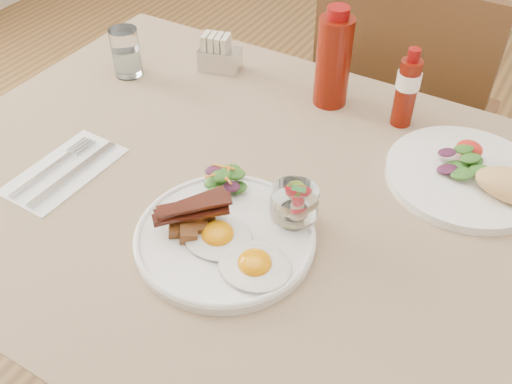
{
  "coord_description": "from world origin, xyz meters",
  "views": [
    {
      "loc": [
        0.31,
        -0.62,
        1.4
      ],
      "look_at": [
        -0.02,
        -0.07,
        0.82
      ],
      "focal_mm": 40.0,
      "sensor_mm": 36.0,
      "label": 1
    }
  ],
  "objects_px": {
    "main_plate": "(225,238)",
    "hot_sauce_bottle": "(407,89)",
    "table": "(284,238)",
    "fruit_cup": "(294,203)",
    "ketchup_bottle": "(333,60)",
    "water_glass": "(127,55)",
    "second_plate": "(477,177)",
    "chair_far": "(400,117)",
    "sugar_caddy": "(219,55)"
  },
  "relations": [
    {
      "from": "second_plate",
      "to": "water_glass",
      "type": "distance_m",
      "value": 0.75
    },
    {
      "from": "main_plate",
      "to": "ketchup_bottle",
      "type": "xyz_separation_m",
      "value": [
        -0.03,
        0.44,
        0.09
      ]
    },
    {
      "from": "main_plate",
      "to": "hot_sauce_bottle",
      "type": "height_order",
      "value": "hot_sauce_bottle"
    },
    {
      "from": "chair_far",
      "to": "second_plate",
      "type": "height_order",
      "value": "chair_far"
    },
    {
      "from": "fruit_cup",
      "to": "second_plate",
      "type": "height_order",
      "value": "fruit_cup"
    },
    {
      "from": "table",
      "to": "hot_sauce_bottle",
      "type": "relative_size",
      "value": 8.35
    },
    {
      "from": "second_plate",
      "to": "hot_sauce_bottle",
      "type": "xyz_separation_m",
      "value": [
        -0.18,
        0.11,
        0.06
      ]
    },
    {
      "from": "sugar_caddy",
      "to": "second_plate",
      "type": "bearing_deg",
      "value": -25.23
    },
    {
      "from": "table",
      "to": "second_plate",
      "type": "distance_m",
      "value": 0.35
    },
    {
      "from": "fruit_cup",
      "to": "table",
      "type": "bearing_deg",
      "value": 129.02
    },
    {
      "from": "ketchup_bottle",
      "to": "sugar_caddy",
      "type": "height_order",
      "value": "ketchup_bottle"
    },
    {
      "from": "main_plate",
      "to": "sugar_caddy",
      "type": "xyz_separation_m",
      "value": [
        -0.29,
        0.43,
        0.03
      ]
    },
    {
      "from": "hot_sauce_bottle",
      "to": "water_glass",
      "type": "xyz_separation_m",
      "value": [
        -0.58,
        -0.13,
        -0.03
      ]
    },
    {
      "from": "main_plate",
      "to": "ketchup_bottle",
      "type": "bearing_deg",
      "value": 93.64
    },
    {
      "from": "main_plate",
      "to": "chair_far",
      "type": "bearing_deg",
      "value": 87.28
    },
    {
      "from": "table",
      "to": "chair_far",
      "type": "bearing_deg",
      "value": 90.0
    },
    {
      "from": "hot_sauce_bottle",
      "to": "ketchup_bottle",
      "type": "bearing_deg",
      "value": -179.04
    },
    {
      "from": "second_plate",
      "to": "hot_sauce_bottle",
      "type": "relative_size",
      "value": 1.81
    },
    {
      "from": "water_glass",
      "to": "main_plate",
      "type": "bearing_deg",
      "value": -34.74
    },
    {
      "from": "table",
      "to": "water_glass",
      "type": "relative_size",
      "value": 12.73
    },
    {
      "from": "main_plate",
      "to": "table",
      "type": "bearing_deg",
      "value": 73.5
    },
    {
      "from": "chair_far",
      "to": "water_glass",
      "type": "distance_m",
      "value": 0.74
    },
    {
      "from": "ketchup_bottle",
      "to": "second_plate",
      "type": "bearing_deg",
      "value": -18.44
    },
    {
      "from": "chair_far",
      "to": "fruit_cup",
      "type": "height_order",
      "value": "chair_far"
    },
    {
      "from": "table",
      "to": "water_glass",
      "type": "xyz_separation_m",
      "value": [
        -0.49,
        0.19,
        0.13
      ]
    },
    {
      "from": "table",
      "to": "fruit_cup",
      "type": "xyz_separation_m",
      "value": [
        0.04,
        -0.05,
        0.15
      ]
    },
    {
      "from": "table",
      "to": "second_plate",
      "type": "height_order",
      "value": "second_plate"
    },
    {
      "from": "table",
      "to": "water_glass",
      "type": "height_order",
      "value": "water_glass"
    },
    {
      "from": "main_plate",
      "to": "sugar_caddy",
      "type": "distance_m",
      "value": 0.52
    },
    {
      "from": "fruit_cup",
      "to": "ketchup_bottle",
      "type": "height_order",
      "value": "ketchup_bottle"
    },
    {
      "from": "main_plate",
      "to": "second_plate",
      "type": "height_order",
      "value": "second_plate"
    },
    {
      "from": "main_plate",
      "to": "hot_sauce_bottle",
      "type": "relative_size",
      "value": 1.76
    },
    {
      "from": "table",
      "to": "ketchup_bottle",
      "type": "bearing_deg",
      "value": 101.86
    },
    {
      "from": "chair_far",
      "to": "second_plate",
      "type": "xyz_separation_m",
      "value": [
        0.26,
        -0.46,
        0.25
      ]
    },
    {
      "from": "chair_far",
      "to": "table",
      "type": "bearing_deg",
      "value": -90.0
    },
    {
      "from": "fruit_cup",
      "to": "sugar_caddy",
      "type": "relative_size",
      "value": 0.76
    },
    {
      "from": "second_plate",
      "to": "sugar_caddy",
      "type": "distance_m",
      "value": 0.6
    },
    {
      "from": "fruit_cup",
      "to": "main_plate",
      "type": "bearing_deg",
      "value": -135.54
    },
    {
      "from": "second_plate",
      "to": "water_glass",
      "type": "xyz_separation_m",
      "value": [
        -0.75,
        -0.01,
        0.03
      ]
    },
    {
      "from": "hot_sauce_bottle",
      "to": "chair_far",
      "type": "bearing_deg",
      "value": 103.85
    },
    {
      "from": "second_plate",
      "to": "ketchup_bottle",
      "type": "bearing_deg",
      "value": 161.56
    },
    {
      "from": "hot_sauce_bottle",
      "to": "water_glass",
      "type": "bearing_deg",
      "value": -167.7
    },
    {
      "from": "chair_far",
      "to": "hot_sauce_bottle",
      "type": "height_order",
      "value": "chair_far"
    },
    {
      "from": "fruit_cup",
      "to": "chair_far",
      "type": "bearing_deg",
      "value": 93.25
    },
    {
      "from": "fruit_cup",
      "to": "water_glass",
      "type": "distance_m",
      "value": 0.58
    },
    {
      "from": "sugar_caddy",
      "to": "ketchup_bottle",
      "type": "bearing_deg",
      "value": -13.97
    },
    {
      "from": "main_plate",
      "to": "second_plate",
      "type": "relative_size",
      "value": 0.97
    },
    {
      "from": "hot_sauce_bottle",
      "to": "water_glass",
      "type": "distance_m",
      "value": 0.59
    },
    {
      "from": "ketchup_bottle",
      "to": "water_glass",
      "type": "xyz_separation_m",
      "value": [
        -0.43,
        -0.12,
        -0.05
      ]
    },
    {
      "from": "ketchup_bottle",
      "to": "water_glass",
      "type": "relative_size",
      "value": 1.95
    }
  ]
}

